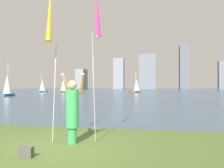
# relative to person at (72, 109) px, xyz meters

# --- Properties ---
(ground) EXTENTS (120.00, 138.00, 0.12)m
(ground) POSITION_rel_person_xyz_m (-0.30, 50.58, -1.05)
(ground) COLOR #475B28
(person) EXTENTS (0.74, 0.55, 2.02)m
(person) POSITION_rel_person_xyz_m (0.00, 0.00, 0.00)
(person) COLOR green
(person) RESTS_ON ground
(kite_flag_left) EXTENTS (0.16, 0.65, 4.43)m
(kite_flag_left) POSITION_rel_person_xyz_m (-0.60, -0.20, 2.59)
(kite_flag_left) COLOR #B2B2B7
(kite_flag_left) RESTS_ON ground
(kite_flag_right) EXTENTS (0.16, 0.81, 4.62)m
(kite_flag_right) POSITION_rel_person_xyz_m (0.60, 0.56, 2.79)
(kite_flag_right) COLOR #B2B2B7
(kite_flag_right) RESTS_ON ground
(bag) EXTENTS (0.32, 0.16, 0.25)m
(bag) POSITION_rel_person_xyz_m (-0.58, -1.55, -0.87)
(bag) COLOR #4C4742
(bag) RESTS_ON ground
(sailboat_1) EXTENTS (1.30, 2.45, 5.18)m
(sailboat_1) POSITION_rel_person_xyz_m (-19.59, 27.35, 0.59)
(sailboat_1) COLOR #2D6084
(sailboat_1) RESTS_ON ground
(sailboat_5) EXTENTS (2.81, 1.51, 4.33)m
(sailboat_5) POSITION_rel_person_xyz_m (-24.19, 48.56, 0.42)
(sailboat_5) COLOR #2D6084
(sailboat_5) RESTS_ON ground
(sailboat_7) EXTENTS (2.53, 1.63, 3.92)m
(sailboat_7) POSITION_rel_person_xyz_m (-18.23, 46.52, 0.47)
(sailboat_7) COLOR brown
(sailboat_7) RESTS_ON ground
(sailboat_8) EXTENTS (2.65, 1.79, 4.74)m
(sailboat_8) POSITION_rel_person_xyz_m (-1.98, 46.99, 0.49)
(sailboat_8) COLOR brown
(sailboat_8) RESTS_ON ground
(skyline_tower_0) EXTENTS (3.95, 7.58, 9.28)m
(skyline_tower_0) POSITION_rel_person_xyz_m (-33.44, 109.82, 3.65)
(skyline_tower_0) COLOR gray
(skyline_tower_0) RESTS_ON ground
(skyline_tower_1) EXTENTS (4.77, 3.36, 14.19)m
(skyline_tower_1) POSITION_rel_person_xyz_m (-15.32, 109.59, 6.10)
(skyline_tower_1) COLOR gray
(skyline_tower_1) RESTS_ON ground
(skyline_tower_2) EXTENTS (7.31, 7.41, 15.38)m
(skyline_tower_2) POSITION_rel_person_xyz_m (-1.94, 108.30, 6.70)
(skyline_tower_2) COLOR slate
(skyline_tower_2) RESTS_ON ground
(skyline_tower_3) EXTENTS (3.67, 7.11, 19.11)m
(skyline_tower_3) POSITION_rel_person_xyz_m (13.79, 108.68, 8.56)
(skyline_tower_3) COLOR #565B66
(skyline_tower_3) RESTS_ON ground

